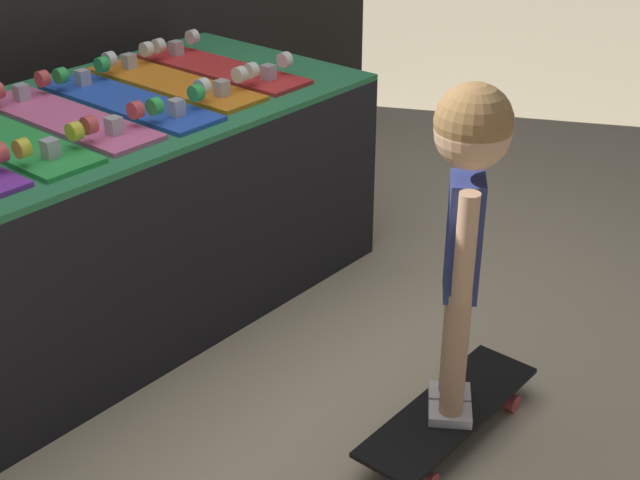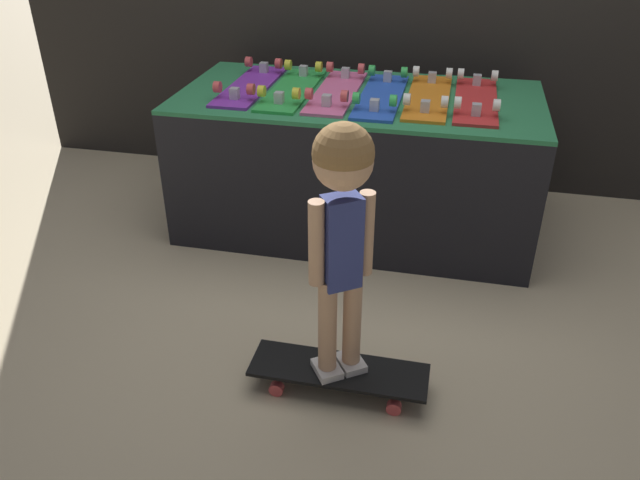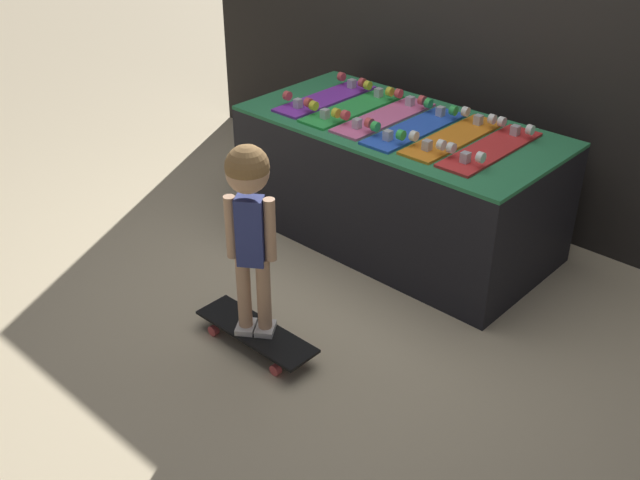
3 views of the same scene
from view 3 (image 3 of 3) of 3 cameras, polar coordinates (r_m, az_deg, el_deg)
The scene contains 11 objects.
ground_plane at distance 4.08m, azimuth 1.25°, elevation -2.37°, with size 16.00×16.00×0.00m, color beige.
back_wall at distance 4.51m, azimuth 11.95°, elevation 16.70°, with size 4.33×0.10×2.37m.
display_rack at distance 4.26m, azimuth 5.92°, elevation 4.41°, with size 1.75×0.88×0.70m.
skateboard_purple_on_rack at distance 4.44m, azimuth 0.44°, elevation 10.85°, with size 0.19×0.70×0.09m.
skateboard_green_on_rack at distance 4.29m, azimuth 2.50°, elevation 10.12°, with size 0.19×0.70×0.09m.
skateboard_pink_on_rack at distance 4.17m, azimuth 4.92°, elevation 9.41°, with size 0.19×0.70×0.09m.
skateboard_blue_on_rack at distance 4.03m, azimuth 7.24°, elevation 8.55°, with size 0.19×0.70×0.09m.
skateboard_orange_on_rack at distance 3.95m, azimuth 10.12°, elevation 7.80°, with size 0.19×0.70×0.09m.
skateboard_red_on_rack at distance 3.84m, azimuth 12.88°, elevation 6.89°, with size 0.19×0.70×0.09m.
skateboard_on_floor at distance 3.52m, azimuth -4.89°, elevation -7.08°, with size 0.64×0.19×0.09m.
child at distance 3.16m, azimuth -5.41°, elevation 2.55°, with size 0.21×0.19×0.92m.
Camera 3 is at (2.26, -2.58, 2.21)m, focal length 42.00 mm.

